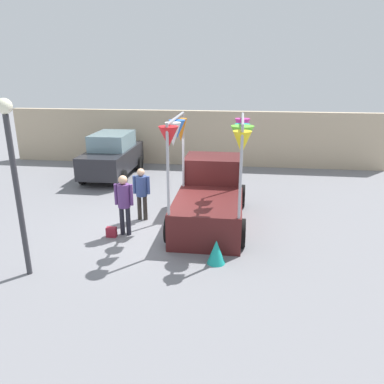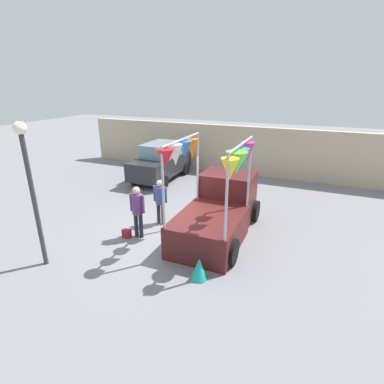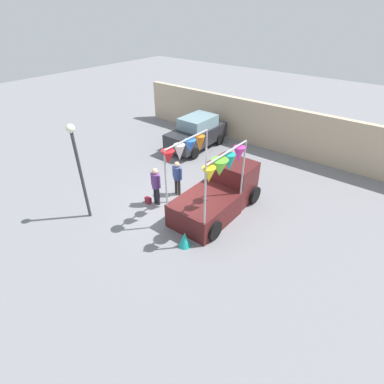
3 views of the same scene
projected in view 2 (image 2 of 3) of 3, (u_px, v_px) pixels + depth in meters
name	position (u px, v px, depth m)	size (l,w,h in m)	color
ground_plane	(168.00, 234.00, 10.04)	(60.00, 60.00, 0.00)	slate
vendor_truck	(219.00, 206.00, 9.89)	(2.43, 4.10, 3.29)	#4C1919
parked_car	(161.00, 161.00, 15.41)	(1.88, 4.00, 1.88)	#26262B
person_customer	(137.00, 207.00, 9.51)	(0.53, 0.34, 1.74)	black
person_vendor	(160.00, 198.00, 10.46)	(0.53, 0.34, 1.64)	#2D2823
handbag	(127.00, 233.00, 9.79)	(0.28, 0.16, 0.28)	maroon
street_lamp	(29.00, 176.00, 7.53)	(0.32, 0.32, 3.93)	#333338
brick_boundary_wall	(234.00, 150.00, 16.42)	(18.00, 0.36, 2.60)	tan
folded_kite_bundle_teal	(199.00, 269.00, 7.66)	(0.44, 0.44, 0.60)	teal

